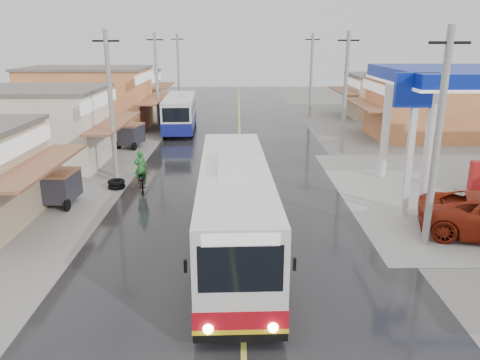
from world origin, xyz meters
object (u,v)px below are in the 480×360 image
Objects in this scene: second_bus at (180,113)px; tricycle_near at (61,186)px; coach_bus at (234,209)px; cyclist at (142,177)px; tyre_stack at (116,184)px; tricycle_far at (131,134)px.

second_bus is 4.03× the size of tricycle_near.
coach_bus reaches higher than cyclist.
cyclist reaches higher than tricycle_near.
second_bus is 9.80× the size of tyre_stack.
coach_bus is 18.86m from tricycle_far.
tricycle_far is at bearing 111.61° from coach_bus.
coach_bus is at bearing -51.01° from tyre_stack.
tricycle_near is at bearing -127.70° from tyre_stack.
cyclist is (-4.79, 7.29, -1.01)m from coach_bus.
cyclist is at bearing -61.68° from tricycle_far.
tyre_stack is at bearing 56.06° from tricycle_near.
tricycle_near is at bearing 145.54° from coach_bus.
second_bus is 4.08× the size of cyclist.
cyclist is 3.96m from tricycle_near.
coach_bus is 12.80× the size of tyre_stack.
tricycle_far is at bearing 92.54° from cyclist.
coach_bus is 5.33× the size of cyclist.
cyclist is 0.99× the size of tricycle_near.
second_bus is 6.73m from tricycle_far.
tricycle_far is at bearing 97.57° from tyre_stack.
tricycle_far is at bearing 90.68° from tricycle_near.
tricycle_far is (0.65, 12.07, 0.03)m from tricycle_near.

